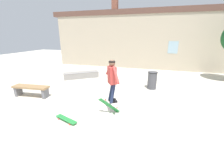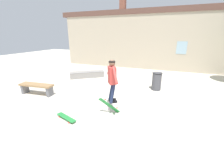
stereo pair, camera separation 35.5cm
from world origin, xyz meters
TOP-DOWN VIEW (x-y plane):
  - ground_plane at (0.00, 0.00)m, footprint 40.00×40.00m
  - building_backdrop at (-0.02, 8.23)m, footprint 15.62×0.52m
  - park_bench at (-3.99, 0.64)m, footprint 1.67×0.59m
  - skate_ledge at (-3.29, 4.06)m, footprint 2.03×1.70m
  - trash_bin at (1.16, 3.31)m, footprint 0.50×0.50m
  - skater at (-0.07, 0.24)m, footprint 0.79×1.11m
  - skateboard_flipping at (-0.17, 0.21)m, footprint 0.75×0.40m
  - skateboard_resting at (-1.35, -0.69)m, footprint 0.89×0.45m

SIDE VIEW (x-z plane):
  - ground_plane at x=0.00m, z-range 0.00..0.00m
  - skateboard_resting at x=-1.35m, z-range 0.03..0.11m
  - skate_ledge at x=-3.29m, z-range 0.00..0.42m
  - skateboard_flipping at x=-0.17m, z-range -0.03..0.63m
  - park_bench at x=-3.99m, z-range 0.11..0.62m
  - trash_bin at x=1.16m, z-range 0.02..0.92m
  - skater at x=-0.07m, z-range 0.59..2.06m
  - building_backdrop at x=-0.02m, z-range -0.54..5.30m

